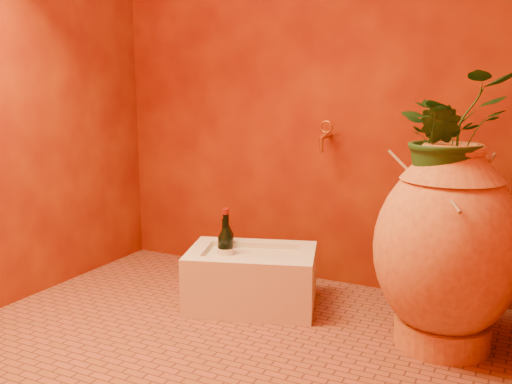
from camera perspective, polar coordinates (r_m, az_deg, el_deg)
The scene contains 11 objects.
floor at distance 2.63m, azimuth -2.94°, elevation -14.99°, with size 2.50×2.50×0.00m, color brown.
wall_back at distance 3.27m, azimuth 5.79°, elevation 12.67°, with size 2.50×0.02×2.50m, color #600D05.
wall_left at distance 3.18m, azimuth -23.58°, elevation 11.88°, with size 0.02×2.00×2.50m, color #600D05.
amphora at distance 2.60m, azimuth 18.56°, elevation -5.31°, with size 0.72×0.72×0.90m.
stone_basin at distance 2.99m, azimuth -0.43°, elevation -8.72°, with size 0.75×0.63×0.30m.
wine_bottle_a at distance 2.97m, azimuth -3.05°, elevation -5.90°, with size 0.08×0.08×0.34m.
wine_bottle_b at distance 2.98m, azimuth -3.12°, elevation -6.01°, with size 0.08×0.08×0.32m.
wine_bottle_c at distance 3.08m, azimuth -2.95°, elevation -5.41°, with size 0.08×0.08×0.33m.
wall_tap at distance 3.16m, azimuth 6.94°, elevation 5.71°, with size 0.07×0.15×0.17m.
plant_main at distance 2.53m, azimuth 18.74°, elevation 5.57°, with size 0.46×0.40×0.52m, color #183F16.
plant_side at distance 2.49m, azimuth 17.57°, elevation 4.23°, with size 0.20×0.16×0.36m, color #183F16.
Camera 1 is at (1.18, -2.05, 1.15)m, focal length 40.00 mm.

